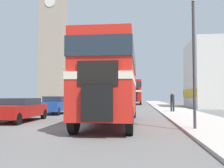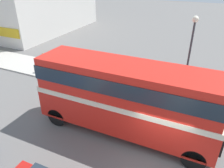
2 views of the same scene
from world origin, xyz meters
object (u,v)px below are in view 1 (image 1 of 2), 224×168
Objects in this scene: car_parked_far at (55,105)px; church_tower at (54,14)px; car_parked_mid at (19,109)px; double_decker_bus at (112,78)px; street_lamp at (194,39)px; pedestrian_walking at (172,101)px; bus_distant at (135,90)px.

church_tower is at bearing 109.98° from car_parked_far.
car_parked_far reaches higher than car_parked_mid.
car_parked_far is at bearing 128.80° from double_decker_bus.
double_decker_bus is 4.82m from street_lamp.
street_lamp is (-0.61, -11.86, 2.86)m from pedestrian_walking.
car_parked_mid is (-5.59, 0.63, -1.73)m from double_decker_bus.
pedestrian_walking is 0.29× the size of street_lamp.
bus_distant reaches higher than car_parked_mid.
street_lamp is at bearing -92.97° from pedestrian_walking.
street_lamp is 45.81m from church_tower.
street_lamp reaches higher than car_parked_mid.
car_parked_mid is at bearing 161.49° from street_lamp.
car_parked_far is 0.12× the size of church_tower.
street_lamp is at bearing -18.51° from car_parked_mid.
car_parked_mid is 2.57× the size of pedestrian_walking.
pedestrian_walking is 0.05× the size of church_tower.
bus_distant is at bearing 99.26° from pedestrian_walking.
car_parked_mid is (-6.24, -31.91, -1.82)m from bus_distant.
double_decker_bus is 2.20× the size of car_parked_mid.
bus_distant is 32.57m from car_parked_mid.
street_lamp is (3.17, -35.06, 1.40)m from bus_distant.
street_lamp is 0.16× the size of church_tower.
double_decker_bus is 32.55m from bus_distant.
double_decker_bus is at bearing 146.63° from street_lamp.
bus_distant is 23.50m from church_tower.
bus_distant is at bearing 95.16° from street_lamp.
church_tower is at bearing 168.30° from bus_distant.
church_tower is (-16.79, 3.48, 16.07)m from bus_distant.
double_decker_bus reaches higher than car_parked_mid.
double_decker_bus is 42.64m from church_tower.
street_lamp is (9.41, -3.15, 3.23)m from car_parked_mid.
car_parked_mid is 10.44m from street_lamp.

